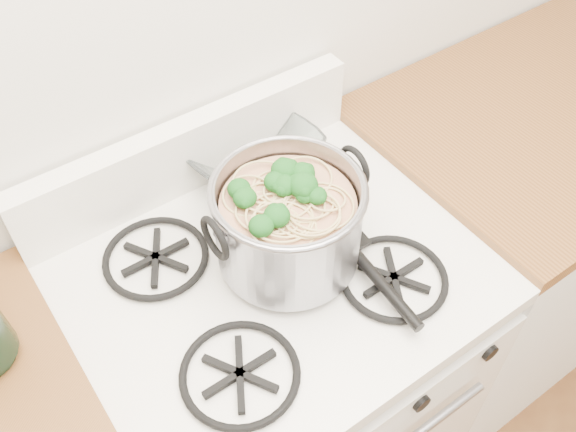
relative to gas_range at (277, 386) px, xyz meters
The scene contains 5 objects.
gas_range is the anchor object (origin of this frame).
counter_right 0.88m from the gas_range, ahead, with size 1.00×0.65×0.92m.
stock_pot 0.58m from the gas_range, 12.36° to the left, with size 0.31×0.28×0.19m.
spatula 0.52m from the gas_range, ahead, with size 0.29×0.31×0.02m, color black, non-canonical shape.
glass_bowl 0.57m from the gas_range, 64.72° to the left, with size 0.11×0.11×0.03m, color white.
Camera 1 is at (-0.40, 0.65, 1.88)m, focal length 40.00 mm.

